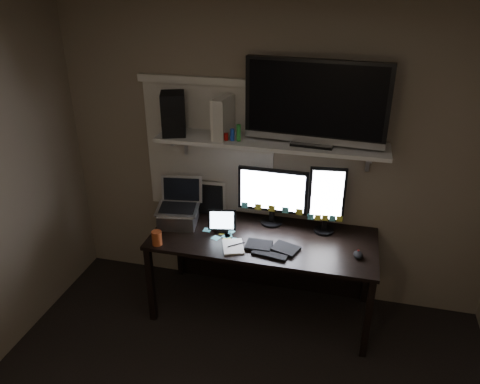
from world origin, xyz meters
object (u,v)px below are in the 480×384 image
(monitor_portrait, at_px, (326,200))
(monitor_landscape, at_px, (272,196))
(mouse, at_px, (358,255))
(cup, at_px, (157,238))
(desk, at_px, (266,248))
(tablet, at_px, (222,221))
(speaker, at_px, (173,114))
(game_console, at_px, (223,117))
(keyboard, at_px, (272,247))
(tv, at_px, (316,103))
(laptop, at_px, (177,205))

(monitor_portrait, bearing_deg, monitor_landscape, 169.46)
(mouse, xyz_separation_m, cup, (-1.53, -0.20, 0.04))
(desk, height_order, tablet, tablet)
(speaker, bearing_deg, game_console, -16.00)
(keyboard, height_order, tablet, tablet)
(tv, distance_m, speaker, 1.11)
(game_console, bearing_deg, cup, -118.59)
(cup, bearing_deg, keyboard, 9.98)
(monitor_portrait, relative_size, keyboard, 1.39)
(tablet, bearing_deg, desk, 6.55)
(monitor_landscape, bearing_deg, mouse, -24.64)
(monitor_portrait, bearing_deg, keyboard, -141.86)
(mouse, xyz_separation_m, game_console, (-1.12, 0.31, 0.89))
(laptop, height_order, tv, tv)
(cup, bearing_deg, game_console, 51.01)
(desk, height_order, keyboard, keyboard)
(tablet, bearing_deg, tv, 3.86)
(desk, relative_size, game_console, 5.64)
(monitor_landscape, relative_size, game_console, 1.81)
(tablet, bearing_deg, speaker, 147.51)
(laptop, relative_size, cup, 3.37)
(desk, height_order, monitor_landscape, monitor_landscape)
(cup, distance_m, game_console, 1.07)
(tv, bearing_deg, monitor_portrait, 9.18)
(tv, bearing_deg, laptop, -166.16)
(desk, relative_size, tablet, 7.91)
(monitor_portrait, bearing_deg, tablet, -172.23)
(laptop, distance_m, speaker, 0.74)
(keyboard, bearing_deg, monitor_landscape, 110.57)
(keyboard, bearing_deg, mouse, 13.45)
(monitor_portrait, bearing_deg, cup, -163.74)
(laptop, xyz_separation_m, cup, (-0.05, -0.33, -0.14))
(keyboard, bearing_deg, cup, -160.24)
(monitor_portrait, relative_size, speaker, 1.72)
(monitor_portrait, bearing_deg, game_console, 174.63)
(monitor_portrait, distance_m, laptop, 1.21)
(monitor_landscape, relative_size, cup, 5.03)
(cup, bearing_deg, tablet, 35.31)
(tablet, bearing_deg, keyboard, -31.50)
(monitor_landscape, xyz_separation_m, game_console, (-0.40, -0.04, 0.66))
(keyboard, bearing_deg, tablet, 170.01)
(tablet, relative_size, cup, 1.98)
(mouse, bearing_deg, desk, 157.06)
(cup, bearing_deg, laptop, 80.61)
(keyboard, relative_size, game_console, 1.30)
(speaker, bearing_deg, monitor_portrait, -17.86)
(keyboard, bearing_deg, monitor_portrait, 53.91)
(desk, xyz_separation_m, monitor_portrait, (0.47, 0.08, 0.46))
(mouse, bearing_deg, monitor_landscape, 148.31)
(tablet, xyz_separation_m, laptop, (-0.39, 0.01, 0.09))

